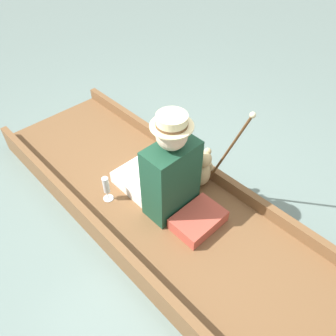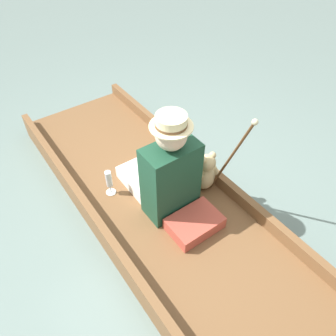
% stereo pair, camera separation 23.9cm
% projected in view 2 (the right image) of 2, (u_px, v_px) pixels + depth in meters
% --- Properties ---
extents(ground_plane, '(16.00, 16.00, 0.00)m').
position_uv_depth(ground_plane, '(154.00, 205.00, 2.86)').
color(ground_plane, slate).
extents(punt_boat, '(1.12, 3.22, 0.26)m').
position_uv_depth(punt_boat, '(153.00, 199.00, 2.80)').
color(punt_boat, brown).
rests_on(punt_boat, ground_plane).
extents(seat_cushion, '(0.39, 0.28, 0.11)m').
position_uv_depth(seat_cushion, '(194.00, 223.00, 2.47)').
color(seat_cushion, '#B24738').
rests_on(seat_cushion, punt_boat).
extents(seated_person, '(0.41, 0.71, 0.89)m').
position_uv_depth(seated_person, '(166.00, 172.00, 2.46)').
color(seated_person, white).
rests_on(seated_person, punt_boat).
extents(teddy_bear, '(0.26, 0.15, 0.38)m').
position_uv_depth(teddy_bear, '(206.00, 173.00, 2.69)').
color(teddy_bear, tan).
rests_on(teddy_bear, punt_boat).
extents(wine_glass, '(0.08, 0.08, 0.24)m').
position_uv_depth(wine_glass, '(109.00, 180.00, 2.67)').
color(wine_glass, silver).
rests_on(wine_glass, punt_boat).
extents(walking_cane, '(0.04, 0.33, 0.88)m').
position_uv_depth(walking_cane, '(234.00, 153.00, 2.37)').
color(walking_cane, brown).
rests_on(walking_cane, punt_boat).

